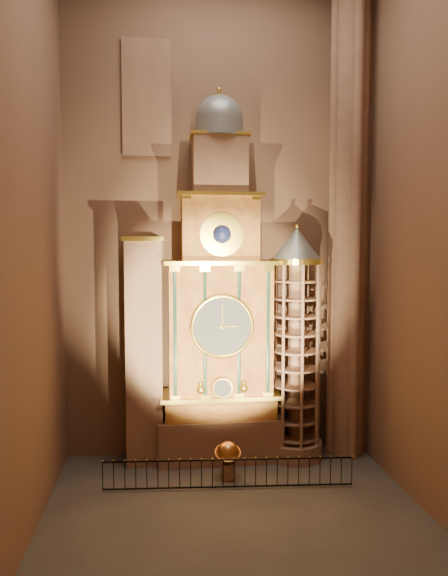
{
  "coord_description": "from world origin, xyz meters",
  "views": [
    {
      "loc": [
        -2.68,
        -18.02,
        9.53
      ],
      "look_at": [
        -0.04,
        3.0,
        8.05
      ],
      "focal_mm": 32.0,
      "sensor_mm": 36.0,
      "label": 1
    }
  ],
  "objects": [
    {
      "name": "wall_left",
      "position": [
        -7.0,
        0.0,
        11.0
      ],
      "size": [
        0.0,
        22.0,
        22.0
      ],
      "primitive_type": "plane",
      "rotation": [
        1.57,
        0.0,
        1.57
      ],
      "color": "brown",
      "rests_on": "floor"
    },
    {
      "name": "gothic_pier",
      "position": [
        6.1,
        5.0,
        11.0
      ],
      "size": [
        2.04,
        2.04,
        22.0
      ],
      "color": "#8C634C",
      "rests_on": "floor"
    },
    {
      "name": "floor",
      "position": [
        0.0,
        0.0,
        0.0
      ],
      "size": [
        14.0,
        14.0,
        0.0
      ],
      "primitive_type": "plane",
      "color": "#383330",
      "rests_on": "ground"
    },
    {
      "name": "wall_back",
      "position": [
        0.0,
        6.0,
        11.0
      ],
      "size": [
        22.0,
        0.0,
        22.0
      ],
      "primitive_type": "plane",
      "rotation": [
        1.57,
        0.0,
        0.0
      ],
      "color": "brown",
      "rests_on": "floor"
    },
    {
      "name": "astronomical_clock",
      "position": [
        0.0,
        4.96,
        6.68
      ],
      "size": [
        5.6,
        2.41,
        16.7
      ],
      "color": "#8C634C",
      "rests_on": "floor"
    },
    {
      "name": "celestial_globe",
      "position": [
        0.09,
        2.73,
        0.97
      ],
      "size": [
        1.15,
        1.09,
        1.61
      ],
      "color": "#8C634C",
      "rests_on": "floor"
    },
    {
      "name": "stair_turret",
      "position": [
        3.5,
        4.7,
        5.27
      ],
      "size": [
        2.5,
        2.5,
        10.8
      ],
      "color": "#8C634C",
      "rests_on": "floor"
    },
    {
      "name": "wall_right",
      "position": [
        7.0,
        0.0,
        11.0
      ],
      "size": [
        0.0,
        22.0,
        22.0
      ],
      "primitive_type": "plane",
      "rotation": [
        1.57,
        0.0,
        -1.57
      ],
      "color": "brown",
      "rests_on": "floor"
    },
    {
      "name": "iron_railing",
      "position": [
        -0.0,
        1.82,
        0.64
      ],
      "size": [
        10.01,
        0.81,
        1.18
      ],
      "color": "black",
      "rests_on": "floor"
    },
    {
      "name": "stained_glass_window",
      "position": [
        -3.2,
        5.92,
        16.5
      ],
      "size": [
        2.2,
        0.14,
        5.2
      ],
      "color": "navy",
      "rests_on": "wall_back"
    },
    {
      "name": "portrait_tower",
      "position": [
        -3.4,
        4.98,
        5.15
      ],
      "size": [
        1.8,
        1.6,
        10.2
      ],
      "color": "#8C634C",
      "rests_on": "floor"
    }
  ]
}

